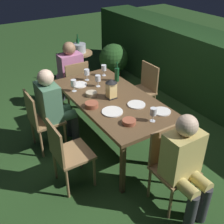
# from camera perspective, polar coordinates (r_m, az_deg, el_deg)

# --- Properties ---
(ground_plane) EXTENTS (16.00, 16.00, 0.00)m
(ground_plane) POSITION_cam_1_polar(r_m,az_deg,el_deg) (4.03, 0.00, -6.35)
(ground_plane) COLOR #26471E
(dining_table) EXTENTS (1.83, 0.92, 0.75)m
(dining_table) POSITION_cam_1_polar(r_m,az_deg,el_deg) (3.65, 0.00, 2.28)
(dining_table) COLOR brown
(dining_table) RESTS_ON ground
(chair_head_near) EXTENTS (0.40, 0.42, 0.87)m
(chair_head_near) POSITION_cam_1_polar(r_m,az_deg,el_deg) (4.67, -7.65, 5.92)
(chair_head_near) COLOR #937047
(chair_head_near) RESTS_ON ground
(person_in_pink) EXTENTS (0.48, 0.38, 1.15)m
(person_in_pink) POSITION_cam_1_polar(r_m,az_deg,el_deg) (4.77, -8.80, 8.41)
(person_in_pink) COLOR #C675A3
(person_in_pink) RESTS_ON ground
(chair_side_left_b) EXTENTS (0.42, 0.40, 0.87)m
(chair_side_left_b) POSITION_cam_1_polar(r_m,az_deg,el_deg) (3.14, -9.33, -8.19)
(chair_side_left_b) COLOR #937047
(chair_side_left_b) RESTS_ON ground
(chair_head_far) EXTENTS (0.40, 0.42, 0.87)m
(chair_head_far) POSITION_cam_1_polar(r_m,az_deg,el_deg) (3.03, 11.98, -10.34)
(chair_head_far) COLOR #937047
(chair_head_far) RESTS_ON ground
(person_in_mustard) EXTENTS (0.48, 0.38, 1.15)m
(person_in_mustard) POSITION_cam_1_polar(r_m,az_deg,el_deg) (2.83, 15.00, -10.17)
(person_in_mustard) COLOR tan
(person_in_mustard) RESTS_ON ground
(chair_side_right_a) EXTENTS (0.42, 0.40, 0.87)m
(chair_side_right_a) POSITION_cam_1_polar(r_m,az_deg,el_deg) (4.49, 6.48, 4.93)
(chair_side_right_a) COLOR #937047
(chair_side_right_a) RESTS_ON ground
(chair_side_left_a) EXTENTS (0.42, 0.40, 0.87)m
(chair_side_left_a) POSITION_cam_1_polar(r_m,az_deg,el_deg) (3.79, -14.40, -1.29)
(chair_side_left_a) COLOR #937047
(chair_side_left_a) RESTS_ON ground
(person_in_green) EXTENTS (0.38, 0.47, 1.15)m
(person_in_green) POSITION_cam_1_polar(r_m,az_deg,el_deg) (3.76, -11.92, 1.50)
(person_in_green) COLOR #4C7A5B
(person_in_green) RESTS_ON ground
(lantern_centerpiece) EXTENTS (0.15, 0.15, 0.27)m
(lantern_centerpiece) POSITION_cam_1_polar(r_m,az_deg,el_deg) (3.55, -0.17, 5.09)
(lantern_centerpiece) COLOR black
(lantern_centerpiece) RESTS_ON dining_table
(green_bottle_on_table) EXTENTS (0.07, 0.07, 0.29)m
(green_bottle_on_table) POSITION_cam_1_polar(r_m,az_deg,el_deg) (4.04, 1.01, 7.85)
(green_bottle_on_table) COLOR #144723
(green_bottle_on_table) RESTS_ON dining_table
(wine_glass_a) EXTENTS (0.08, 0.08, 0.17)m
(wine_glass_a) POSITION_cam_1_polar(r_m,az_deg,el_deg) (4.22, -1.70, 9.02)
(wine_glass_a) COLOR silver
(wine_glass_a) RESTS_ON dining_table
(wine_glass_b) EXTENTS (0.08, 0.08, 0.17)m
(wine_glass_b) POSITION_cam_1_polar(r_m,az_deg,el_deg) (4.08, -5.24, 8.10)
(wine_glass_b) COLOR silver
(wine_glass_b) RESTS_ON dining_table
(wine_glass_c) EXTENTS (0.08, 0.08, 0.17)m
(wine_glass_c) POSITION_cam_1_polar(r_m,az_deg,el_deg) (3.88, -2.93, 6.88)
(wine_glass_c) COLOR silver
(wine_glass_c) RESTS_ON dining_table
(wine_glass_d) EXTENTS (0.08, 0.08, 0.17)m
(wine_glass_d) POSITION_cam_1_polar(r_m,az_deg,el_deg) (3.77, -7.93, 5.88)
(wine_glass_d) COLOR silver
(wine_glass_d) RESTS_ON dining_table
(wine_glass_e) EXTENTS (0.08, 0.08, 0.17)m
(wine_glass_e) POSITION_cam_1_polar(r_m,az_deg,el_deg) (3.11, 8.54, -0.05)
(wine_glass_e) COLOR silver
(wine_glass_e) RESTS_ON dining_table
(plate_a) EXTENTS (0.23, 0.23, 0.01)m
(plate_a) POSITION_cam_1_polar(r_m,az_deg,el_deg) (3.46, 5.06, 1.54)
(plate_a) COLOR white
(plate_a) RESTS_ON dining_table
(plate_b) EXTENTS (0.26, 0.26, 0.01)m
(plate_b) POSITION_cam_1_polar(r_m,az_deg,el_deg) (3.30, 0.06, 0.07)
(plate_b) COLOR white
(plate_b) RESTS_ON dining_table
(plate_c) EXTENTS (0.22, 0.22, 0.01)m
(plate_c) POSITION_cam_1_polar(r_m,az_deg,el_deg) (3.98, -6.76, 5.63)
(plate_c) COLOR white
(plate_c) RESTS_ON dining_table
(plate_d) EXTENTS (0.21, 0.21, 0.01)m
(plate_d) POSITION_cam_1_polar(r_m,az_deg,el_deg) (3.36, 10.25, 0.11)
(plate_d) COLOR white
(plate_d) RESTS_ON dining_table
(bowl_olives) EXTENTS (0.16, 0.16, 0.05)m
(bowl_olives) POSITION_cam_1_polar(r_m,az_deg,el_deg) (3.09, 3.55, -1.99)
(bowl_olives) COLOR #9E5138
(bowl_olives) RESTS_ON dining_table
(bowl_bread) EXTENTS (0.15, 0.15, 0.05)m
(bowl_bread) POSITION_cam_1_polar(r_m,az_deg,el_deg) (3.67, -4.28, 3.79)
(bowl_bread) COLOR #BCAD8E
(bowl_bread) RESTS_ON dining_table
(bowl_salad) EXTENTS (0.17, 0.17, 0.06)m
(bowl_salad) POSITION_cam_1_polar(r_m,az_deg,el_deg) (3.41, -4.23, 1.53)
(bowl_salad) COLOR #9E5138
(bowl_salad) RESTS_ON dining_table
(side_table) EXTENTS (0.51, 0.51, 0.65)m
(side_table) POSITION_cam_1_polar(r_m,az_deg,el_deg) (5.67, -6.60, 10.07)
(side_table) COLOR #937047
(side_table) RESTS_ON ground
(ice_bucket) EXTENTS (0.26, 0.26, 0.34)m
(ice_bucket) POSITION_cam_1_polar(r_m,az_deg,el_deg) (5.57, -6.81, 13.10)
(ice_bucket) COLOR #B2B7BF
(ice_bucket) RESTS_ON side_table
(hedge_backdrop) EXTENTS (6.38, 0.76, 1.19)m
(hedge_backdrop) POSITION_cam_1_polar(r_m,az_deg,el_deg) (5.00, 20.75, 7.31)
(hedge_backdrop) COLOR #193816
(hedge_backdrop) RESTS_ON ground
(potted_plant_by_hedge) EXTENTS (0.59, 0.59, 0.77)m
(potted_plant_by_hedge) POSITION_cam_1_polar(r_m,az_deg,el_deg) (5.76, 0.32, 10.73)
(potted_plant_by_hedge) COLOR brown
(potted_plant_by_hedge) RESTS_ON ground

